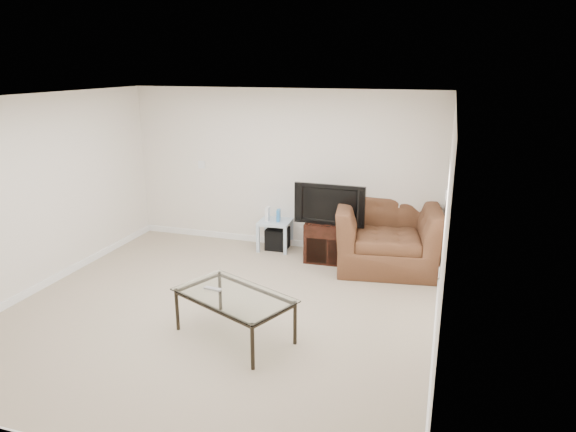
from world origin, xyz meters
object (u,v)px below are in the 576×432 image
(recliner, at_px, (388,226))
(coffee_table, at_px, (234,316))
(side_table, at_px, (275,235))
(subwoofer, at_px, (277,238))
(television, at_px, (331,203))
(tv_stand, at_px, (330,241))

(recliner, height_order, coffee_table, recliner)
(side_table, height_order, recliner, recliner)
(subwoofer, height_order, recliner, recliner)
(television, xyz_separation_m, subwoofer, (-0.92, 0.28, -0.73))
(television, relative_size, side_table, 1.98)
(side_table, distance_m, subwoofer, 0.08)
(recliner, bearing_deg, television, 173.88)
(subwoofer, bearing_deg, recliner, -8.10)
(side_table, bearing_deg, tv_stand, -13.53)
(television, distance_m, recliner, 0.88)
(television, xyz_separation_m, side_table, (-0.95, 0.26, -0.67))
(side_table, xyz_separation_m, coffee_table, (0.47, -2.75, 0.01))
(side_table, xyz_separation_m, subwoofer, (0.03, 0.02, -0.07))
(tv_stand, relative_size, television, 0.74)
(tv_stand, distance_m, coffee_table, 2.57)
(coffee_table, bearing_deg, side_table, 99.72)
(side_table, xyz_separation_m, recliner, (1.78, -0.23, 0.39))
(recliner, bearing_deg, coffee_table, -125.63)
(tv_stand, height_order, coffee_table, tv_stand)
(recliner, bearing_deg, subwoofer, 163.72)
(tv_stand, relative_size, subwoofer, 2.16)
(recliner, bearing_deg, side_table, 164.51)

